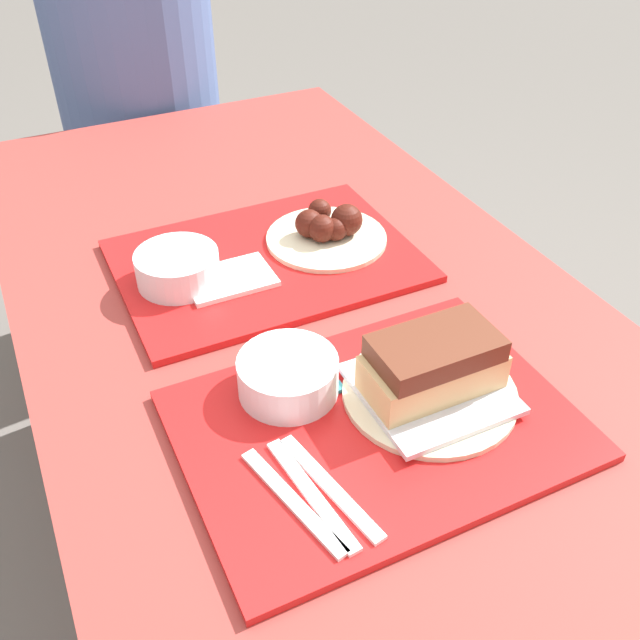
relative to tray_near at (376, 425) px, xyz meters
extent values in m
plane|color=#605B56|center=(0.03, 0.15, -0.75)|extent=(12.00, 12.00, 0.00)
cube|color=maroon|center=(0.03, 0.15, -0.03)|extent=(0.80, 1.82, 0.04)
cylinder|color=maroon|center=(-0.31, 0.98, -0.40)|extent=(0.07, 0.07, 0.70)
cylinder|color=maroon|center=(0.37, 0.98, -0.40)|extent=(0.07, 0.07, 0.70)
cube|color=maroon|center=(0.03, 1.28, -0.30)|extent=(0.76, 0.28, 0.04)
cylinder|color=maroon|center=(-0.29, 1.28, -0.53)|extent=(0.06, 0.06, 0.43)
cylinder|color=maroon|center=(0.35, 1.28, -0.53)|extent=(0.06, 0.06, 0.43)
cube|color=red|center=(0.00, 0.00, 0.00)|extent=(0.46, 0.33, 0.01)
cube|color=red|center=(0.02, 0.39, 0.00)|extent=(0.46, 0.33, 0.01)
cylinder|color=silver|center=(-0.07, 0.09, 0.03)|extent=(0.12, 0.12, 0.05)
cylinder|color=beige|center=(-0.07, 0.09, 0.05)|extent=(0.11, 0.11, 0.01)
cylinder|color=beige|center=(0.08, 0.01, 0.01)|extent=(0.22, 0.22, 0.01)
cube|color=silver|center=(0.08, 0.01, 0.02)|extent=(0.17, 0.17, 0.01)
cube|color=#DBB275|center=(0.08, 0.01, 0.05)|extent=(0.17, 0.08, 0.05)
cube|color=#562819|center=(0.08, 0.01, 0.08)|extent=(0.15, 0.09, 0.03)
cube|color=white|center=(-0.12, -0.06, 0.01)|extent=(0.03, 0.17, 0.00)
cube|color=white|center=(-0.09, -0.06, 0.01)|extent=(0.05, 0.17, 0.00)
cube|color=white|center=(-0.14, -0.06, 0.01)|extent=(0.05, 0.17, 0.00)
cube|color=teal|center=(-0.03, 0.08, 0.01)|extent=(0.04, 0.03, 0.01)
cylinder|color=silver|center=(-0.13, 0.38, 0.03)|extent=(0.12, 0.12, 0.05)
cylinder|color=beige|center=(-0.13, 0.38, 0.05)|extent=(0.11, 0.11, 0.01)
cylinder|color=beige|center=(0.12, 0.39, 0.01)|extent=(0.20, 0.20, 0.01)
sphere|color=#42140C|center=(0.16, 0.38, 0.04)|extent=(0.05, 0.05, 0.05)
sphere|color=#42140C|center=(0.14, 0.44, 0.03)|extent=(0.04, 0.04, 0.04)
sphere|color=#42140C|center=(0.10, 0.40, 0.04)|extent=(0.05, 0.05, 0.05)
sphere|color=#42140C|center=(0.11, 0.38, 0.04)|extent=(0.04, 0.04, 0.04)
sphere|color=#42140C|center=(0.13, 0.38, 0.03)|extent=(0.04, 0.04, 0.04)
cube|color=white|center=(-0.06, 0.35, 0.01)|extent=(0.13, 0.09, 0.01)
cylinder|color=#4C6093|center=(0.03, 1.28, -0.01)|extent=(0.40, 0.40, 0.54)
camera|label=1|loc=(-0.32, -0.50, 0.62)|focal=40.00mm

